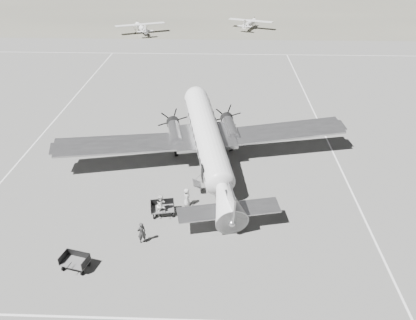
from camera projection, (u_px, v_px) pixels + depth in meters
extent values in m
plane|color=slate|center=(209.00, 183.00, 34.93)|extent=(260.00, 260.00, 0.00)
cube|color=silver|center=(349.00, 186.00, 34.56)|extent=(0.15, 80.00, 0.01)
cube|color=silver|center=(47.00, 129.00, 44.10)|extent=(0.15, 60.00, 0.01)
cube|color=silver|center=(217.00, 54.00, 69.42)|extent=(90.00, 0.15, 0.01)
cube|color=#656355|center=(220.00, 1.00, 116.86)|extent=(260.00, 90.00, 0.01)
imported|color=#2E2E2E|center=(142.00, 233.00, 28.08)|extent=(0.74, 0.66, 1.70)
imported|color=silver|center=(162.00, 206.00, 30.62)|extent=(0.96, 1.09, 1.88)
imported|color=#AEAEAC|center=(187.00, 197.00, 31.83)|extent=(0.58, 0.81, 1.55)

